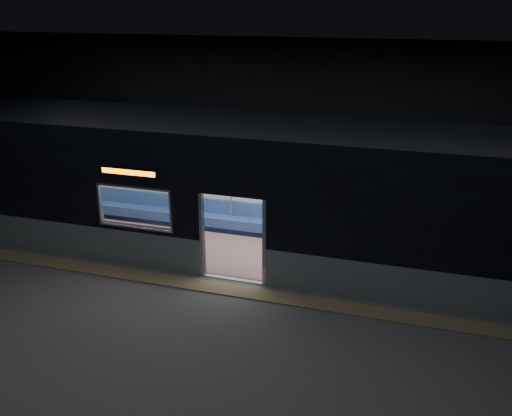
% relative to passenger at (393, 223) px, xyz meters
% --- Properties ---
extents(station_floor, '(24.00, 14.00, 0.01)m').
position_rel_passenger_xyz_m(station_floor, '(-3.35, -3.55, -0.83)').
color(station_floor, '#47494C').
rests_on(station_floor, ground).
extents(station_envelope, '(24.00, 14.00, 5.00)m').
position_rel_passenger_xyz_m(station_envelope, '(-3.35, -3.55, 2.84)').
color(station_envelope, black).
rests_on(station_envelope, station_floor).
extents(tactile_strip, '(22.80, 0.50, 0.03)m').
position_rel_passenger_xyz_m(tactile_strip, '(-3.35, -3.00, -0.81)').
color(tactile_strip, '#8C7F59').
rests_on(tactile_strip, station_floor).
extents(metro_car, '(18.00, 3.04, 3.35)m').
position_rel_passenger_xyz_m(metro_car, '(-3.35, -1.00, 1.02)').
color(metro_car, gray).
rests_on(metro_car, station_floor).
extents(passenger, '(0.42, 0.73, 1.44)m').
position_rel_passenger_xyz_m(passenger, '(0.00, 0.00, 0.00)').
color(passenger, black).
rests_on(passenger, metro_car).
extents(handbag, '(0.37, 0.34, 0.15)m').
position_rel_passenger_xyz_m(handbag, '(-0.03, -0.24, -0.13)').
color(handbag, black).
rests_on(handbag, passenger).
extents(transit_map, '(1.09, 0.03, 0.71)m').
position_rel_passenger_xyz_m(transit_map, '(-2.64, 0.31, 0.68)').
color(transit_map, white).
rests_on(transit_map, metro_car).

